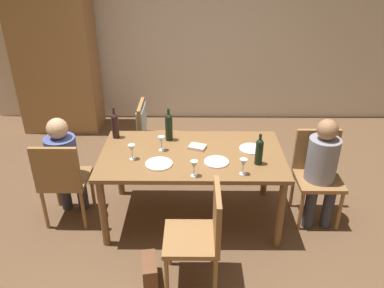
% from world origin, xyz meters
% --- Properties ---
extents(ground_plane, '(10.00, 10.00, 0.00)m').
position_xyz_m(ground_plane, '(0.00, 0.00, 0.00)').
color(ground_plane, brown).
extents(rear_room_partition, '(6.40, 0.12, 2.70)m').
position_xyz_m(rear_room_partition, '(0.00, 2.69, 1.35)').
color(rear_room_partition, beige).
rests_on(rear_room_partition, ground_plane).
extents(armoire_cabinet, '(1.18, 0.62, 2.18)m').
position_xyz_m(armoire_cabinet, '(-1.98, 2.24, 1.10)').
color(armoire_cabinet, olive).
rests_on(armoire_cabinet, ground_plane).
extents(dining_table, '(1.76, 0.98, 0.76)m').
position_xyz_m(dining_table, '(0.00, 0.00, 0.68)').
color(dining_table, brown).
rests_on(dining_table, ground_plane).
extents(chair_left_end, '(0.44, 0.44, 0.92)m').
position_xyz_m(chair_left_end, '(-1.26, -0.09, 0.53)').
color(chair_left_end, olive).
rests_on(chair_left_end, ground_plane).
extents(chair_right_end, '(0.44, 0.44, 0.92)m').
position_xyz_m(chair_right_end, '(1.26, 0.09, 0.53)').
color(chair_right_end, olive).
rests_on(chair_right_end, ground_plane).
extents(chair_far_left, '(0.46, 0.44, 0.92)m').
position_xyz_m(chair_far_left, '(-0.52, 0.87, 0.59)').
color(chair_far_left, olive).
rests_on(chair_far_left, ground_plane).
extents(chair_near, '(0.44, 0.44, 0.92)m').
position_xyz_m(chair_near, '(0.09, -0.87, 0.53)').
color(chair_near, olive).
rests_on(chair_near, ground_plane).
extents(person_woman_host, '(0.30, 0.34, 1.12)m').
position_xyz_m(person_woman_host, '(-1.26, 0.03, 0.65)').
color(person_woman_host, '#33333D').
rests_on(person_woman_host, ground_plane).
extents(person_man_bearded, '(0.30, 0.34, 1.12)m').
position_xyz_m(person_man_bearded, '(1.26, -0.03, 0.65)').
color(person_man_bearded, '#33333D').
rests_on(person_man_bearded, ground_plane).
extents(wine_bottle_tall_green, '(0.07, 0.07, 0.30)m').
position_xyz_m(wine_bottle_tall_green, '(0.61, -0.19, 0.89)').
color(wine_bottle_tall_green, black).
rests_on(wine_bottle_tall_green, dining_table).
extents(wine_bottle_dark_red, '(0.08, 0.08, 0.34)m').
position_xyz_m(wine_bottle_dark_red, '(-0.24, 0.28, 0.91)').
color(wine_bottle_dark_red, black).
rests_on(wine_bottle_dark_red, dining_table).
extents(wine_bottle_short_olive, '(0.07, 0.07, 0.33)m').
position_xyz_m(wine_bottle_short_olive, '(-0.79, 0.33, 0.90)').
color(wine_bottle_short_olive, black).
rests_on(wine_bottle_short_olive, dining_table).
extents(wine_glass_near_left, '(0.07, 0.07, 0.15)m').
position_xyz_m(wine_glass_near_left, '(0.45, -0.37, 0.87)').
color(wine_glass_near_left, silver).
rests_on(wine_glass_near_left, dining_table).
extents(wine_glass_centre, '(0.07, 0.07, 0.15)m').
position_xyz_m(wine_glass_centre, '(0.02, -0.41, 0.87)').
color(wine_glass_centre, silver).
rests_on(wine_glass_centre, dining_table).
extents(wine_glass_near_right, '(0.07, 0.07, 0.15)m').
position_xyz_m(wine_glass_near_right, '(-0.56, -0.12, 0.87)').
color(wine_glass_near_right, silver).
rests_on(wine_glass_near_right, dining_table).
extents(wine_glass_far, '(0.07, 0.07, 0.15)m').
position_xyz_m(wine_glass_far, '(-0.30, 0.06, 0.87)').
color(wine_glass_far, silver).
rests_on(wine_glass_far, dining_table).
extents(dinner_plate_host, '(0.23, 0.23, 0.01)m').
position_xyz_m(dinner_plate_host, '(0.23, -0.18, 0.77)').
color(dinner_plate_host, white).
rests_on(dinner_plate_host, dining_table).
extents(dinner_plate_guest_left, '(0.23, 0.23, 0.01)m').
position_xyz_m(dinner_plate_guest_left, '(0.58, 0.08, 0.77)').
color(dinner_plate_guest_left, white).
rests_on(dinner_plate_guest_left, dining_table).
extents(dinner_plate_guest_right, '(0.25, 0.25, 0.01)m').
position_xyz_m(dinner_plate_guest_right, '(-0.30, -0.21, 0.77)').
color(dinner_plate_guest_right, white).
rests_on(dinner_plate_guest_right, dining_table).
extents(folded_napkin, '(0.19, 0.17, 0.03)m').
position_xyz_m(folded_napkin, '(0.05, 0.10, 0.77)').
color(folded_napkin, beige).
rests_on(folded_napkin, dining_table).
extents(handbag, '(0.17, 0.30, 0.22)m').
position_xyz_m(handbag, '(-0.35, -0.87, 0.11)').
color(handbag, brown).
rests_on(handbag, ground_plane).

